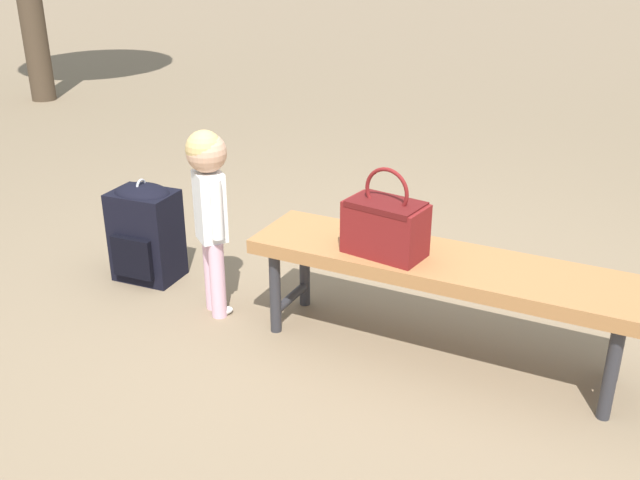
{
  "coord_description": "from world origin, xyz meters",
  "views": [
    {
      "loc": [
        -0.76,
        2.66,
        1.68
      ],
      "look_at": [
        0.03,
        -0.03,
        0.45
      ],
      "focal_mm": 40.3,
      "sensor_mm": 36.0,
      "label": 1
    }
  ],
  "objects": [
    {
      "name": "child_standing",
      "position": [
        0.56,
        -0.07,
        0.59
      ],
      "size": [
        0.18,
        0.19,
        0.88
      ],
      "color": "#E5B2C6",
      "rests_on": "ground"
    },
    {
      "name": "handbag",
      "position": [
        -0.26,
        0.03,
        0.58
      ],
      "size": [
        0.36,
        0.27,
        0.37
      ],
      "color": "maroon",
      "rests_on": "park_bench"
    },
    {
      "name": "ground_plane",
      "position": [
        0.0,
        0.0,
        0.0
      ],
      "size": [
        40.0,
        40.0,
        0.0
      ],
      "primitive_type": "plane",
      "color": "#7F6B51",
      "rests_on": "ground"
    },
    {
      "name": "park_bench",
      "position": [
        -0.49,
        0.01,
        0.39
      ],
      "size": [
        1.65,
        0.68,
        0.45
      ],
      "color": "#9E6B3D",
      "rests_on": "ground"
    },
    {
      "name": "backpack_large",
      "position": [
        1.04,
        -0.31,
        0.27
      ],
      "size": [
        0.34,
        0.31,
        0.54
      ],
      "color": "black",
      "rests_on": "ground"
    }
  ]
}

